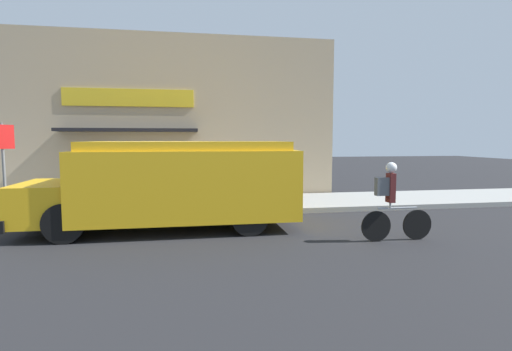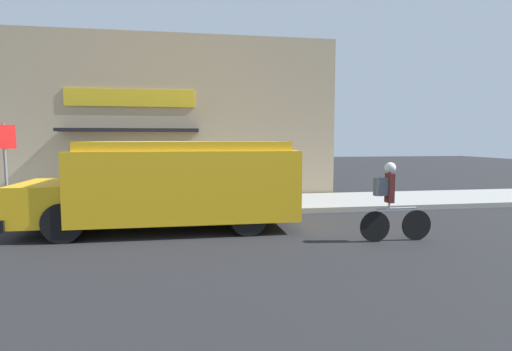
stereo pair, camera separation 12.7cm
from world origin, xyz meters
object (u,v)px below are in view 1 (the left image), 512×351
stop_sign_post (3,154)px  trash_bin (88,189)px  school_bus (174,183)px  cyclist (392,202)px

stop_sign_post → trash_bin: size_ratio=2.95×
school_bus → stop_sign_post: (-4.21, 1.64, 0.64)m
trash_bin → cyclist: bearing=-38.1°
school_bus → trash_bin: (-2.69, 3.63, -0.52)m
school_bus → cyclist: school_bus is taller
school_bus → trash_bin: size_ratio=7.65×
school_bus → trash_bin: school_bus is taller
stop_sign_post → cyclist: bearing=-22.5°
cyclist → trash_bin: bearing=142.1°
school_bus → stop_sign_post: 4.56m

